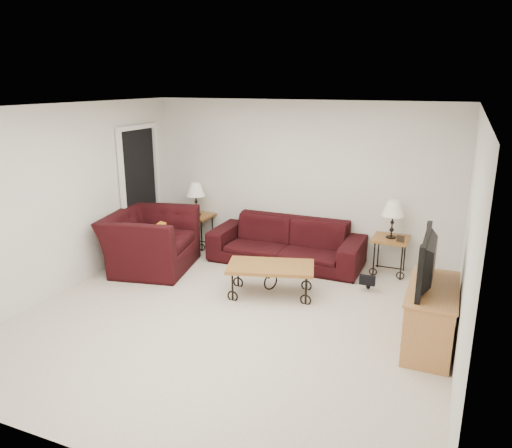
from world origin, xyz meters
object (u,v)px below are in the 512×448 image
at_px(sofa, 286,242).
at_px(lamp_left, 196,199).
at_px(side_table_right, 390,256).
at_px(television, 435,261).
at_px(lamp_right, 392,219).
at_px(side_table_left, 197,231).
at_px(armchair, 151,241).
at_px(tv_stand, 431,317).
at_px(backpack, 369,275).
at_px(coffee_table, 271,280).

distance_m(sofa, lamp_left, 1.78).
distance_m(side_table_right, television, 2.19).
bearing_deg(side_table_right, lamp_left, -180.00).
bearing_deg(lamp_right, side_table_left, -180.00).
xyz_separation_m(armchair, tv_stand, (4.11, -0.78, -0.10)).
height_order(tv_stand, television, television).
distance_m(lamp_left, backpack, 3.23).
distance_m(television, backpack, 1.71).
height_order(side_table_right, backpack, side_table_right).
bearing_deg(side_table_left, tv_stand, -26.33).
distance_m(sofa, backpack, 1.50).
xyz_separation_m(side_table_left, backpack, (3.09, -0.70, -0.07)).
height_order(side_table_right, lamp_left, lamp_left).
distance_m(sofa, lamp_right, 1.65).
bearing_deg(side_table_left, lamp_left, 0.00).
bearing_deg(lamp_left, side_table_left, 180.00).
relative_size(lamp_left, backpack, 1.33).
height_order(tv_stand, backpack, tv_stand).
xyz_separation_m(lamp_left, backpack, (3.09, -0.70, -0.63)).
xyz_separation_m(side_table_right, tv_stand, (0.71, -1.96, 0.06)).
height_order(lamp_left, coffee_table, lamp_left).
height_order(coffee_table, backpack, coffee_table).
distance_m(sofa, television, 2.94).
height_order(lamp_right, armchair, lamp_right).
bearing_deg(side_table_right, television, -70.68).
xyz_separation_m(side_table_right, television, (0.69, -1.96, 0.69)).
height_order(lamp_left, backpack, lamp_left).
bearing_deg(lamp_left, television, -26.44).
bearing_deg(sofa, lamp_left, 173.94).
distance_m(armchair, backpack, 3.27).
bearing_deg(tv_stand, sofa, 141.89).
distance_m(lamp_left, lamp_right, 3.26).
xyz_separation_m(sofa, television, (2.25, -1.78, 0.63)).
bearing_deg(side_table_right, coffee_table, -133.82).
bearing_deg(lamp_right, television, -70.68).
bearing_deg(lamp_right, tv_stand, -70.16).
height_order(coffee_table, tv_stand, tv_stand).
height_order(sofa, lamp_right, lamp_right).
bearing_deg(armchair, tv_stand, -112.34).
bearing_deg(lamp_left, armchair, -96.50).
relative_size(side_table_right, lamp_left, 0.99).
relative_size(tv_stand, backpack, 2.68).
bearing_deg(lamp_right, backpack, -103.65).
height_order(coffee_table, television, television).
bearing_deg(lamp_left, sofa, -6.06).
distance_m(lamp_left, armchair, 1.26).
xyz_separation_m(side_table_left, armchair, (-0.13, -1.18, 0.15)).
height_order(side_table_right, coffee_table, side_table_right).
relative_size(side_table_right, backpack, 1.32).
height_order(armchair, backpack, armchair).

